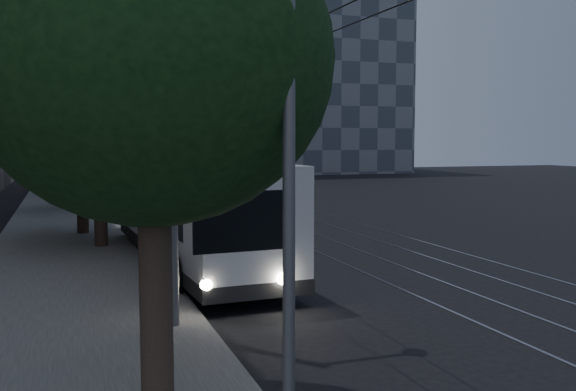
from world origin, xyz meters
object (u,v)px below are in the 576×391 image
Objects in this scene: car_white_c at (129,183)px; streetlamp_far at (113,102)px; streetlamp_near at (191,50)px; car_white_d at (123,181)px; car_white_a at (153,197)px; car_white_b at (150,190)px; pickup_silver at (196,217)px; trolleybus at (191,208)px.

car_white_c is 0.44× the size of streetlamp_far.
streetlamp_near is 0.90× the size of streetlamp_far.
streetlamp_near is (-1.76, -37.64, 4.79)m from car_white_d.
car_white_a is at bearing -78.49° from car_white_c.
car_white_c is at bearing 78.20° from car_white_b.
streetlamp_near is at bearing -90.99° from streetlamp_far.
pickup_silver is 10.66m from car_white_a.
car_white_a is at bearing -67.61° from car_white_d.
streetlamp_near reaches higher than trolleybus.
streetlamp_far is (-2.09, -0.09, 5.35)m from car_white_b.
car_white_a is at bearing 84.62° from streetlamp_near.
trolleybus is 1.38× the size of streetlamp_near.
car_white_d is (-0.04, 4.44, -0.07)m from car_white_c.
car_white_c is at bearing 85.41° from trolleybus.
streetlamp_near is at bearing -103.49° from trolleybus.
car_white_c reaches higher than car_white_b.
car_white_d is at bearing 100.06° from car_white_c.
streetlamp_far is (-1.32, -5.39, 5.24)m from car_white_c.
trolleybus is 16.24m from car_white_a.
streetlamp_far reaches higher than car_white_c.
streetlamp_far is at bearing 82.85° from pickup_silver.
pickup_silver is at bearing -82.82° from streetlamp_far.
trolleybus reaches higher than car_white_c.
streetlamp_far reaches higher than pickup_silver.
streetlamp_near is at bearing -83.61° from car_white_c.
car_white_d is at bearing 77.20° from pickup_silver.
car_white_a is 14.68m from car_white_d.
pickup_silver is 25.33m from car_white_d.
trolleybus is at bearing -81.77° from car_white_c.
car_white_d is (-0.67, 25.32, -0.08)m from pickup_silver.
car_white_d is 37.98m from streetlamp_near.
pickup_silver is 0.52× the size of streetlamp_far.
car_white_b is 0.47× the size of streetlamp_near.
car_white_b is 28.42m from streetlamp_near.
streetlamp_near is at bearing -115.50° from pickup_silver.
streetlamp_far reaches higher than streetlamp_near.
trolleybus is 5.74m from pickup_silver.
pickup_silver reaches higher than car_white_d.
car_white_a is (0.94, 16.18, -1.08)m from trolleybus.
car_white_a is 4.94m from car_white_b.
trolleybus is 26.43m from car_white_c.
car_white_b is 9.78m from car_white_d.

